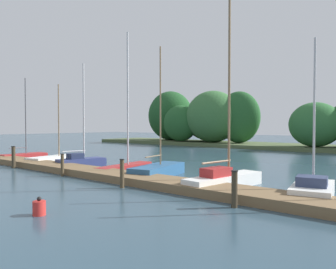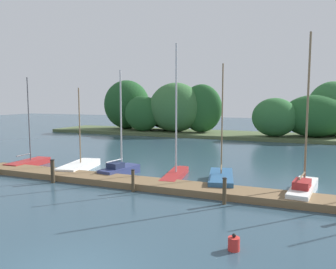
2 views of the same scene
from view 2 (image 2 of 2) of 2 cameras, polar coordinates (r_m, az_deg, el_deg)
The scene contains 12 objects.
dock_pier at distance 17.45m, azimuth 2.82°, elevation -9.15°, with size 27.73×1.80×0.35m.
far_shore at distance 43.47m, azimuth 10.77°, elevation 3.79°, with size 57.26×8.24×7.58m.
sailboat_0 at distance 25.84m, azimuth -22.70°, elevation -4.40°, with size 1.27×3.68×6.30m.
sailboat_1 at distance 23.34m, azimuth -14.92°, elevation -5.23°, with size 2.15×4.56×5.52m.
sailboat_2 at distance 21.16m, azimuth -8.22°, elevation -5.86°, with size 1.53×3.24×6.54m.
sailboat_3 at distance 20.19m, azimuth 1.32°, elevation -6.42°, with size 1.52×4.56×8.03m.
sailboat_4 at distance 18.99m, azimuth 9.12°, elevation -7.46°, with size 2.08×4.20×6.70m.
sailboat_5 at distance 17.91m, azimuth 22.29°, elevation -8.36°, with size 1.50×4.56×7.97m.
mooring_piling_1 at distance 20.08m, azimuth -19.24°, elevation -5.97°, with size 0.25×0.25×1.35m.
mooring_piling_2 at distance 17.31m, azimuth -6.04°, elevation -7.89°, with size 0.19×0.19×1.17m.
mooring_piling_3 at distance 15.44m, azimuth 9.69°, elevation -9.55°, with size 0.21×0.21×1.23m.
channel_buoy_0 at distance 11.20m, azimuth 11.27°, elevation -17.93°, with size 0.37×0.37×0.55m.
Camera 2 is at (5.63, -6.58, 4.75)m, focal length 35.41 mm.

